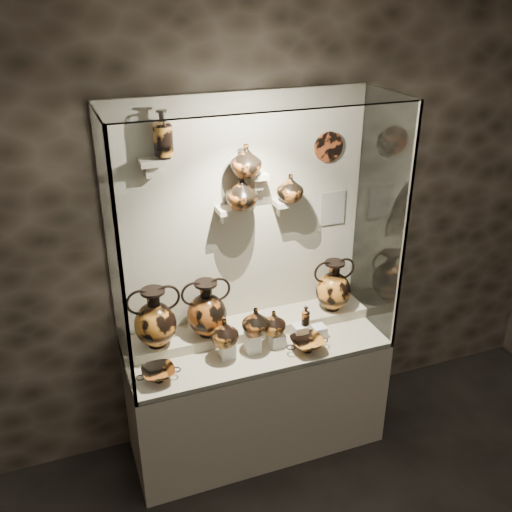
{
  "coord_description": "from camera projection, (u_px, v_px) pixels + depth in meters",
  "views": [
    {
      "loc": [
        -1.1,
        -0.73,
        2.96
      ],
      "look_at": [
        -0.0,
        2.2,
        1.47
      ],
      "focal_mm": 40.0,
      "sensor_mm": 36.0,
      "label": 1
    }
  ],
  "objects": [
    {
      "name": "rear_tier",
      "position": [
        248.0,
        329.0,
        3.87
      ],
      "size": [
        1.7,
        0.25,
        0.1
      ],
      "primitive_type": "cube",
      "color": "#BDAF92",
      "rests_on": "plinth"
    },
    {
      "name": "pedestal_b",
      "position": [
        252.0,
        342.0,
        3.64
      ],
      "size": [
        0.09,
        0.09,
        0.13
      ],
      "primitive_type": "cube",
      "color": "silver",
      "rests_on": "front_tier"
    },
    {
      "name": "pedestal_d",
      "position": [
        299.0,
        333.0,
        3.75
      ],
      "size": [
        0.09,
        0.09,
        0.12
      ],
      "primitive_type": "cube",
      "color": "silver",
      "rests_on": "front_tier"
    },
    {
      "name": "plinth",
      "position": [
        257.0,
        397.0,
        3.91
      ],
      "size": [
        1.7,
        0.6,
        0.8
      ],
      "primitive_type": "cube",
      "color": "beige",
      "rests_on": "floor"
    },
    {
      "name": "amphora_left",
      "position": [
        155.0,
        317.0,
        3.52
      ],
      "size": [
        0.33,
        0.33,
        0.4
      ],
      "primitive_type": null,
      "rotation": [
        0.0,
        0.0,
        0.02
      ],
      "color": "orange",
      "rests_on": "rear_tier"
    },
    {
      "name": "pedestal_c",
      "position": [
        277.0,
        339.0,
        3.7
      ],
      "size": [
        0.09,
        0.09,
        0.09
      ],
      "primitive_type": "cube",
      "color": "silver",
      "rests_on": "front_tier"
    },
    {
      "name": "wall_plate",
      "position": [
        328.0,
        147.0,
        3.65
      ],
      "size": [
        0.2,
        0.02,
        0.2
      ],
      "primitive_type": "cylinder",
      "rotation": [
        1.57,
        0.0,
        0.0
      ],
      "color": "#973D1D",
      "rests_on": "back_panel"
    },
    {
      "name": "bracket_ca",
      "position": [
        228.0,
        210.0,
        3.52
      ],
      "size": [
        0.14,
        0.12,
        0.04
      ],
      "primitive_type": "cube",
      "color": "beige",
      "rests_on": "back_panel"
    },
    {
      "name": "glass_front",
      "position": [
        276.0,
        257.0,
        3.15
      ],
      "size": [
        1.7,
        0.01,
        1.6
      ],
      "primitive_type": "cube",
      "color": "white",
      "rests_on": "plinth"
    },
    {
      "name": "kylix_right",
      "position": [
        307.0,
        343.0,
        3.65
      ],
      "size": [
        0.32,
        0.28,
        0.11
      ],
      "primitive_type": null,
      "rotation": [
        0.0,
        0.0,
        -0.2
      ],
      "color": "orange",
      "rests_on": "front_tier"
    },
    {
      "name": "back_panel",
      "position": [
        240.0,
        219.0,
        3.66
      ],
      "size": [
        1.7,
        0.03,
        1.6
      ],
      "primitive_type": "cube",
      "color": "beige",
      "rests_on": "plinth"
    },
    {
      "name": "lekythos_small",
      "position": [
        306.0,
        315.0,
        3.69
      ],
      "size": [
        0.07,
        0.07,
        0.15
      ],
      "primitive_type": null,
      "rotation": [
        0.0,
        0.0,
        -0.07
      ],
      "color": "#9F501C",
      "rests_on": "pedestal_d"
    },
    {
      "name": "jug_a",
      "position": [
        225.0,
        332.0,
        3.51
      ],
      "size": [
        0.19,
        0.19,
        0.18
      ],
      "primitive_type": "imported",
      "rotation": [
        0.0,
        0.0,
        -0.07
      ],
      "color": "orange",
      "rests_on": "pedestal_a"
    },
    {
      "name": "ovoid_vase_b",
      "position": [
        246.0,
        160.0,
        3.38
      ],
      "size": [
        0.24,
        0.24,
        0.2
      ],
      "primitive_type": "imported",
      "rotation": [
        0.0,
        0.0,
        -0.36
      ],
      "color": "#9F501C",
      "rests_on": "bracket_cb"
    },
    {
      "name": "wall_back",
      "position": [
        239.0,
        218.0,
        3.67
      ],
      "size": [
        5.0,
        0.02,
        3.2
      ],
      "primitive_type": "cube",
      "color": "#2C241B",
      "rests_on": "ground"
    },
    {
      "name": "info_placard",
      "position": [
        333.0,
        208.0,
        3.86
      ],
      "size": [
        0.18,
        0.01,
        0.23
      ],
      "primitive_type": "cube",
      "color": "beige",
      "rests_on": "back_panel"
    },
    {
      "name": "jug_b",
      "position": [
        256.0,
        321.0,
        3.57
      ],
      "size": [
        0.2,
        0.2,
        0.18
      ],
      "primitive_type": "imported",
      "rotation": [
        0.0,
        0.0,
        0.13
      ],
      "color": "#9F501C",
      "rests_on": "pedestal_b"
    },
    {
      "name": "bracket_cb",
      "position": [
        258.0,
        175.0,
        3.5
      ],
      "size": [
        0.1,
        0.12,
        0.04
      ],
      "primitive_type": "cube",
      "color": "beige",
      "rests_on": "back_panel"
    },
    {
      "name": "glass_left",
      "position": [
        113.0,
        259.0,
        3.13
      ],
      "size": [
        0.01,
        0.6,
        1.6
      ],
      "primitive_type": "cube",
      "color": "white",
      "rests_on": "plinth"
    },
    {
      "name": "kylix_left",
      "position": [
        158.0,
        373.0,
        3.37
      ],
      "size": [
        0.3,
        0.27,
        0.1
      ],
      "primitive_type": null,
      "rotation": [
        0.0,
        0.0,
        -0.22
      ],
      "color": "#9F501C",
      "rests_on": "front_tier"
    },
    {
      "name": "pedestal_e",
      "position": [
        318.0,
        331.0,
        3.8
      ],
      "size": [
        0.09,
        0.09,
        0.08
      ],
      "primitive_type": "cube",
      "color": "silver",
      "rests_on": "front_tier"
    },
    {
      "name": "amphora_right",
      "position": [
        333.0,
        285.0,
        3.94
      ],
      "size": [
        0.34,
        0.34,
        0.37
      ],
      "primitive_type": null,
      "rotation": [
        0.0,
        0.0,
        0.19
      ],
      "color": "orange",
      "rests_on": "rear_tier"
    },
    {
      "name": "lekythos_tall",
      "position": [
        163.0,
        132.0,
        3.17
      ],
      "size": [
        0.16,
        0.16,
        0.3
      ],
      "primitive_type": null,
      "rotation": [
        0.0,
        0.0,
        -0.36
      ],
      "color": "orange",
      "rests_on": "bracket_ul"
    },
    {
      "name": "bracket_cc",
      "position": [
        285.0,
        202.0,
        3.64
      ],
      "size": [
        0.14,
        0.12,
        0.04
      ],
      "primitive_type": "cube",
      "color": "beige",
      "rests_on": "back_panel"
    },
    {
      "name": "frame_post_left",
      "position": [
        122.0,
        282.0,
        2.88
      ],
      "size": [
        0.02,
        0.02,
        1.6
      ],
      "primitive_type": "cube",
      "color": "gray",
      "rests_on": "plinth"
    },
    {
      "name": "glass_right",
      "position": [
        380.0,
        218.0,
        3.66
      ],
      "size": [
        0.01,
        0.6,
        1.6
      ],
      "primitive_type": "cube",
      "color": "white",
      "rests_on": "plinth"
    },
    {
      "name": "ovoid_vase_c",
      "position": [
        290.0,
        188.0,
        3.58
      ],
      "size": [
        0.21,
        0.21,
        0.18
      ],
      "primitive_type": "imported",
      "rotation": [
        0.0,
        0.0,
        0.27
      ],
      "color": "#9F501C",
      "rests_on": "bracket_cc"
    },
    {
      "name": "ovoid_vase_a",
      "position": [
        242.0,
        192.0,
        3.45
      ],
      "size": [
        0.25,
        0.25,
        0.21
      ],
      "primitive_type": "imported",
      "rotation": [
        0.0,
        0.0,
        -0.27
      ],
      "color": "#9F501C",
      "rests_on": "bracket_ca"
    },
    {
      "name": "jug_c",
      "position": [
        273.0,
        322.0,
        3.65
      ],
      "size": [
        0.16,
        0.16,
        0.17
      ],
      "primitive_type": "imported",
      "rotation": [
        0.0,
        0.0,
        0.04
      ],
      "color": "orange",
      "rests_on": "pedestal_c"
    },
    {
      "name": "pedestal_a",
      "position": [
        227.0,
        349.0,
        3.59
      ],
      "size": [
        0.09,
        0.09,
        0.1
      ],
      "primitive_type": "cube",
      "color": "silver",
      "rests_on": "front_tier"
    },
    {
      "name": "bracket_ul",
      "position": [
        152.0,
        162.0,
        3.23
      ],
      "size": [
        0.14,
        0.12,
        0.04
      ],
      "primitive_type": "cube",
      "color": "beige",
      "rests_on": "back_panel"
    },
    {
      "name": "amphora_mid",
      "position": [
        207.0,
        308.0,
        3.64
      ],
      "size": [
        0.36,
        0.36,
        0.39
      ],
      "primitive_type": null,
      "rotation": [
        0.0,
        0.0,
        0.17
      ],
      "color": "#9F501C",
      "rests_on": "rear_tier"
    },
    {
      "name": "frame_post_right",
      "position": [
        405.0,
        235.0,
        3.42
      ],
      "size": [
        0.02,
        0.02,
        1.6
      ],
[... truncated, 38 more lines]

